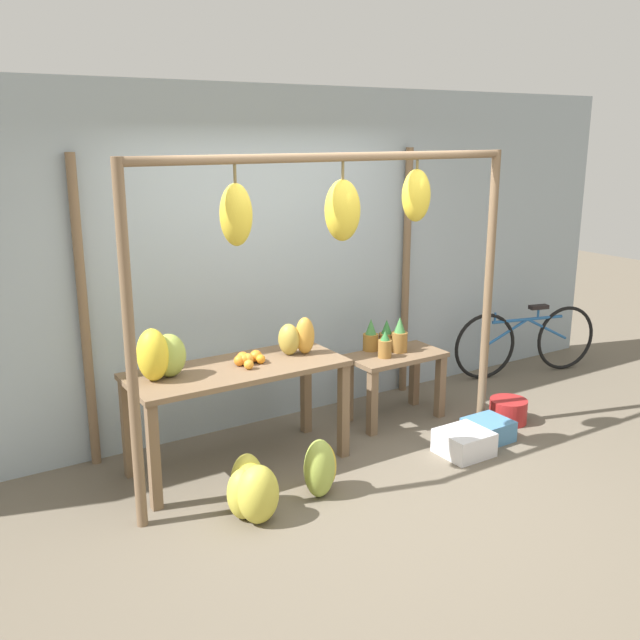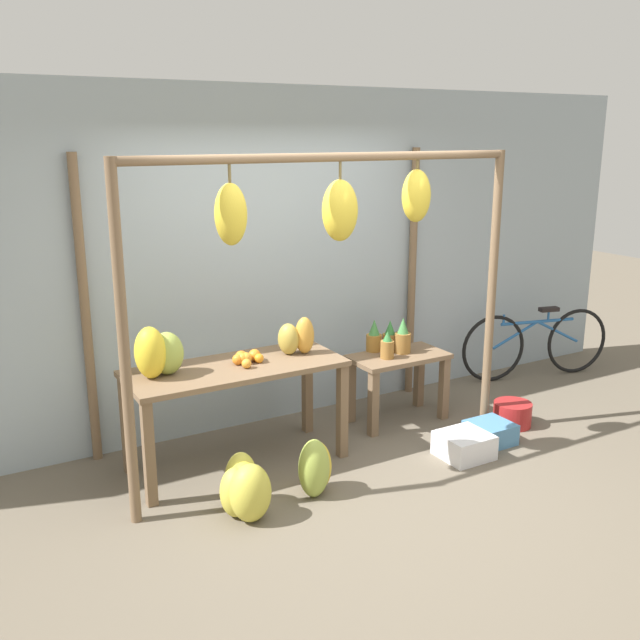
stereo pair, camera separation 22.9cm
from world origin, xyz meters
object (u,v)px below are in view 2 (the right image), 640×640
at_px(fruit_crate_white, 464,445).
at_px(papaya_pile, 296,337).
at_px(banana_pile_on_table, 158,353).
at_px(blue_bucket, 512,414).
at_px(orange_pile, 247,358).
at_px(banana_pile_ground_left, 244,488).
at_px(pineapple_cluster, 389,339).
at_px(fruit_crate_purple, 490,433).
at_px(parked_bicycle, 536,343).
at_px(banana_pile_ground_right, 314,468).

height_order(fruit_crate_white, papaya_pile, papaya_pile).
height_order(banana_pile_on_table, blue_bucket, banana_pile_on_table).
xyz_separation_m(orange_pile, papaya_pile, (0.42, 0.03, 0.09)).
bearing_deg(papaya_pile, banana_pile_ground_left, -136.81).
relative_size(banana_pile_on_table, pineapple_cluster, 1.07).
bearing_deg(banana_pile_ground_left, fruit_crate_purple, 1.05).
distance_m(papaya_pile, fruit_crate_purple, 1.76).
bearing_deg(orange_pile, pineapple_cluster, 7.55).
relative_size(blue_bucket, parked_bicycle, 0.20).
relative_size(banana_pile_on_table, blue_bucket, 1.18).
height_order(banana_pile_on_table, banana_pile_ground_left, banana_pile_on_table).
bearing_deg(pineapple_cluster, papaya_pile, -170.74).
bearing_deg(banana_pile_on_table, blue_bucket, -10.56).
distance_m(banana_pile_on_table, blue_bucket, 3.05).
bearing_deg(papaya_pile, banana_pile_ground_right, -108.69).
height_order(blue_bucket, parked_bicycle, parked_bicycle).
height_order(pineapple_cluster, fruit_crate_purple, pineapple_cluster).
bearing_deg(banana_pile_ground_left, parked_bicycle, 15.53).
xyz_separation_m(pineapple_cluster, banana_pile_ground_right, (-1.23, -0.87, -0.52)).
xyz_separation_m(fruit_crate_white, blue_bucket, (0.77, 0.27, 0.01)).
bearing_deg(orange_pile, parked_bicycle, 5.50).
relative_size(parked_bicycle, fruit_crate_purple, 4.80).
distance_m(fruit_crate_white, parked_bicycle, 2.17).
xyz_separation_m(banana_pile_on_table, blue_bucket, (2.88, -0.54, -0.85)).
distance_m(banana_pile_on_table, banana_pile_ground_right, 1.34).
xyz_separation_m(pineapple_cluster, parked_bicycle, (1.92, 0.13, -0.35)).
bearing_deg(parked_bicycle, papaya_pile, -174.21).
relative_size(banana_pile_ground_right, fruit_crate_white, 1.13).
bearing_deg(banana_pile_on_table, orange_pile, -3.95).
bearing_deg(fruit_crate_purple, parked_bicycle, 33.06).
height_order(banana_pile_ground_left, banana_pile_ground_right, banana_pile_ground_right).
distance_m(orange_pile, papaya_pile, 0.43).
relative_size(banana_pile_on_table, parked_bicycle, 0.24).
xyz_separation_m(banana_pile_on_table, banana_pile_ground_left, (0.29, -0.75, -0.77)).
relative_size(banana_pile_on_table, orange_pile, 1.59).
xyz_separation_m(orange_pile, blue_bucket, (2.23, -0.49, -0.72)).
distance_m(banana_pile_on_table, orange_pile, 0.66).
bearing_deg(fruit_crate_purple, banana_pile_ground_right, -179.26).
height_order(orange_pile, banana_pile_ground_right, orange_pile).
xyz_separation_m(orange_pile, fruit_crate_white, (1.46, -0.76, -0.73)).
bearing_deg(papaya_pile, blue_bucket, -15.98).
relative_size(banana_pile_on_table, papaya_pile, 1.22).
distance_m(banana_pile_ground_right, blue_bucket, 2.06).
height_order(pineapple_cluster, banana_pile_ground_left, pineapple_cluster).
bearing_deg(banana_pile_ground_right, banana_pile_ground_left, -178.02).
relative_size(orange_pile, papaya_pile, 0.77).
relative_size(fruit_crate_white, papaya_pile, 1.19).
relative_size(pineapple_cluster, banana_pile_ground_left, 0.74).
xyz_separation_m(banana_pile_on_table, parked_bicycle, (3.98, 0.28, -0.59)).
height_order(banana_pile_ground_left, papaya_pile, papaya_pile).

